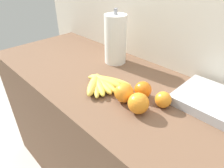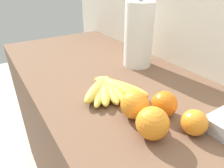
{
  "view_description": "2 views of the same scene",
  "coord_description": "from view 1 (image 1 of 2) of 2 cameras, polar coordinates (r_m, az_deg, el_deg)",
  "views": [
    {
      "loc": [
        0.44,
        -0.58,
        1.35
      ],
      "look_at": [
        -0.07,
        -0.07,
        0.9
      ],
      "focal_mm": 31.52,
      "sensor_mm": 36.0,
      "label": 1
    },
    {
      "loc": [
        0.36,
        -0.38,
        1.21
      ],
      "look_at": [
        -0.1,
        -0.09,
        0.92
      ],
      "focal_mm": 32.36,
      "sensor_mm": 36.0,
      "label": 2
    }
  ],
  "objects": [
    {
      "name": "counter",
      "position": [
        1.17,
        5.11,
        -19.92
      ],
      "size": [
        1.84,
        0.6,
        0.86
      ],
      "primitive_type": "cube",
      "color": "brown",
      "rests_on": "ground"
    },
    {
      "name": "wall_back",
      "position": [
        1.23,
        15.82,
        -4.21
      ],
      "size": [
        2.24,
        0.06,
        1.3
      ],
      "primitive_type": "cube",
      "color": "silver",
      "rests_on": "ground"
    },
    {
      "name": "banana_bunch",
      "position": [
        0.89,
        -3.06,
        0.18
      ],
      "size": [
        0.21,
        0.22,
        0.04
      ],
      "color": "#E6C64C",
      "rests_on": "counter"
    },
    {
      "name": "orange_back_right",
      "position": [
        0.83,
        8.94,
        -1.69
      ],
      "size": [
        0.07,
        0.07,
        0.07
      ],
      "primitive_type": "sphere",
      "color": "orange",
      "rests_on": "counter"
    },
    {
      "name": "orange_far_right",
      "position": [
        0.8,
        3.51,
        -2.54
      ],
      "size": [
        0.08,
        0.08,
        0.08
      ],
      "primitive_type": "sphere",
      "color": "orange",
      "rests_on": "counter"
    },
    {
      "name": "orange_back_left",
      "position": [
        0.74,
        7.65,
        -5.57
      ],
      "size": [
        0.08,
        0.08,
        0.08
      ],
      "primitive_type": "sphere",
      "color": "orange",
      "rests_on": "counter"
    },
    {
      "name": "orange_right",
      "position": [
        0.79,
        14.64,
        -4.4
      ],
      "size": [
        0.06,
        0.06,
        0.06
      ],
      "primitive_type": "sphere",
      "color": "orange",
      "rests_on": "counter"
    },
    {
      "name": "paper_towel_roll",
      "position": [
        1.09,
        0.99,
        12.78
      ],
      "size": [
        0.12,
        0.12,
        0.29
      ],
      "color": "white",
      "rests_on": "counter"
    }
  ]
}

